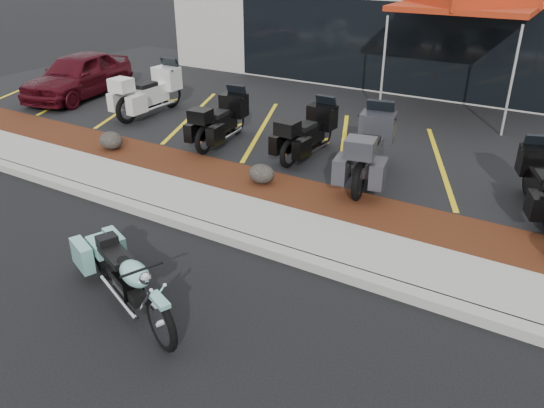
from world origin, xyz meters
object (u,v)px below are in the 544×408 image
Objects in this scene: parked_car at (78,75)px; traffic_cone at (384,108)px; touring_white at (171,83)px; hero_cruiser at (161,317)px; popup_canopy at (469,2)px.

traffic_cone is at bearing 6.61° from parked_car.
touring_white is 0.62× the size of parked_car.
hero_cruiser is 1.09× the size of touring_white.
popup_canopy reaches higher than parked_car.
hero_cruiser is 0.72× the size of popup_canopy.
parked_car is at bearing -162.37° from traffic_cone.
popup_canopy is at bearing 12.55° from parked_car.
hero_cruiser is at bearing -96.98° from popup_canopy.
traffic_cone is (-0.94, 9.64, -0.06)m from hero_cruiser.
parked_car is (-9.42, 6.95, 0.34)m from hero_cruiser.
popup_canopy is (9.87, 4.31, 2.15)m from parked_car.
hero_cruiser is 11.53m from popup_canopy.
traffic_cone is at bearing -135.42° from popup_canopy.
popup_canopy is at bearing 109.87° from hero_cruiser.
hero_cruiser is 11.71m from parked_car.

